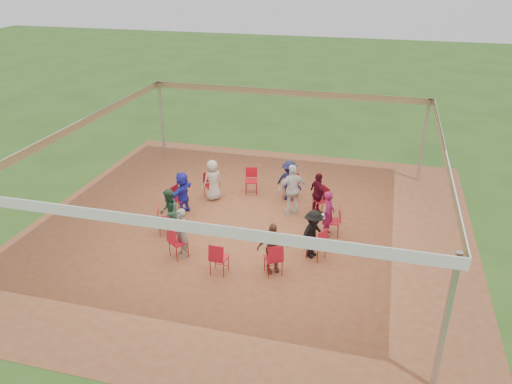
% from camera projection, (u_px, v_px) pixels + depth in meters
% --- Properties ---
extents(ground, '(80.00, 80.00, 0.00)m').
position_uv_depth(ground, '(249.00, 228.00, 14.99)').
color(ground, '#2C5319').
rests_on(ground, ground).
extents(dirt_patch, '(13.00, 13.00, 0.00)m').
position_uv_depth(dirt_patch, '(249.00, 228.00, 14.98)').
color(dirt_patch, brown).
rests_on(dirt_patch, ground).
extents(tent, '(10.33, 10.33, 3.00)m').
position_uv_depth(tent, '(249.00, 154.00, 13.97)').
color(tent, '#B2B2B7').
rests_on(tent, ground).
extents(chair_0, '(0.48, 0.46, 0.90)m').
position_uv_depth(chair_0, '(332.00, 221.00, 14.44)').
color(chair_0, '#B01020').
rests_on(chair_0, ground).
extents(chair_1, '(0.61, 0.60, 0.90)m').
position_uv_depth(chair_1, '(321.00, 200.00, 15.68)').
color(chair_1, '#B01020').
rests_on(chair_1, ground).
extents(chair_2, '(0.54, 0.55, 0.90)m').
position_uv_depth(chair_2, '(291.00, 186.00, 16.63)').
color(chair_2, '#B01020').
rests_on(chair_2, ground).
extents(chair_3, '(0.51, 0.53, 0.90)m').
position_uv_depth(chair_3, '(251.00, 181.00, 17.01)').
color(chair_3, '#B01020').
rests_on(chair_3, ground).
extents(chair_4, '(0.61, 0.61, 0.90)m').
position_uv_depth(chair_4, '(211.00, 186.00, 16.68)').
color(chair_4, '#B01020').
rests_on(chair_4, ground).
extents(chair_5, '(0.51, 0.49, 0.90)m').
position_uv_depth(chair_5, '(180.00, 199.00, 15.75)').
color(chair_5, '#B01020').
rests_on(chair_5, ground).
extents(chair_6, '(0.57, 0.55, 0.90)m').
position_uv_depth(chair_6, '(166.00, 220.00, 14.52)').
color(chair_6, '#B01020').
rests_on(chair_6, ground).
extents(chair_7, '(0.60, 0.60, 0.90)m').
position_uv_depth(chair_7, '(178.00, 242.00, 13.37)').
color(chair_7, '#B01020').
rests_on(chair_7, ground).
extents(chair_8, '(0.44, 0.46, 0.90)m').
position_uv_depth(chair_8, '(219.00, 258.00, 12.68)').
color(chair_8, '#B01020').
rests_on(chair_8, ground).
extents(chair_9, '(0.58, 0.59, 0.90)m').
position_uv_depth(chair_9, '(273.00, 258.00, 12.66)').
color(chair_9, '#B01020').
rests_on(chair_9, ground).
extents(chair_10, '(0.58, 0.57, 0.90)m').
position_uv_depth(chair_10, '(316.00, 244.00, 13.31)').
color(chair_10, '#B01020').
rests_on(chair_10, ground).
extents(person_seated_0, '(0.38, 0.53, 1.38)m').
position_uv_depth(person_seated_0, '(329.00, 213.00, 14.35)').
color(person_seated_0, maroon).
rests_on(person_seated_0, ground).
extents(person_seated_1, '(0.83, 0.89, 1.38)m').
position_uv_depth(person_seated_1, '(318.00, 194.00, 15.53)').
color(person_seated_1, '#450A19').
rests_on(person_seated_1, ground).
extents(person_seated_2, '(0.99, 0.71, 1.38)m').
position_uv_depth(person_seated_2, '(289.00, 181.00, 16.44)').
color(person_seated_2, '#16173C').
rests_on(person_seated_2, ground).
extents(person_seated_3, '(0.74, 0.75, 1.38)m').
position_uv_depth(person_seated_3, '(213.00, 180.00, 16.48)').
color(person_seated_3, '#ACA799').
rests_on(person_seated_3, ground).
extents(person_seated_4, '(0.71, 1.35, 1.38)m').
position_uv_depth(person_seated_4, '(182.00, 193.00, 15.60)').
color(person_seated_4, '#2629B2').
rests_on(person_seated_4, ground).
extents(person_seated_5, '(0.61, 0.77, 1.38)m').
position_uv_depth(person_seated_5, '(169.00, 212.00, 14.43)').
color(person_seated_5, '#234B36').
rests_on(person_seated_5, ground).
extents(person_seated_6, '(0.60, 0.56, 1.38)m').
position_uv_depth(person_seated_6, '(182.00, 233.00, 13.34)').
color(person_seated_6, gray).
rests_on(person_seated_6, ground).
extents(person_seated_7, '(0.91, 0.77, 1.38)m').
position_uv_depth(person_seated_7, '(272.00, 248.00, 12.66)').
color(person_seated_7, brown).
rests_on(person_seated_7, ground).
extents(person_seated_8, '(0.80, 1.00, 1.38)m').
position_uv_depth(person_seated_8, '(313.00, 234.00, 13.28)').
color(person_seated_8, black).
rests_on(person_seated_8, ground).
extents(standing_person, '(1.09, 0.93, 1.66)m').
position_uv_depth(standing_person, '(293.00, 190.00, 15.47)').
color(standing_person, silver).
rests_on(standing_person, ground).
extents(cable_coil, '(0.39, 0.39, 0.03)m').
position_uv_depth(cable_coil, '(276.00, 235.00, 14.56)').
color(cable_coil, black).
rests_on(cable_coil, ground).
extents(laptop, '(0.30, 0.36, 0.23)m').
position_uv_depth(laptop, '(323.00, 214.00, 14.39)').
color(laptop, '#B7B7BC').
rests_on(laptop, ground).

